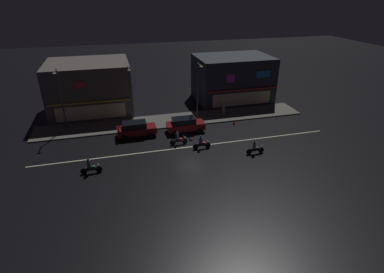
{
  "coord_description": "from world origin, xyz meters",
  "views": [
    {
      "loc": [
        -7.08,
        -27.66,
        14.94
      ],
      "look_at": [
        0.5,
        0.78,
        0.8
      ],
      "focal_mm": 28.76,
      "sensor_mm": 36.0,
      "label": 1
    }
  ],
  "objects": [
    {
      "name": "lane_divider_stripe",
      "position": [
        0.0,
        0.0,
        0.01
      ],
      "size": [
        31.53,
        0.16,
        0.01
      ],
      "primitive_type": "cube",
      "color": "beige",
      "rests_on": "ground"
    },
    {
      "name": "ground_plane",
      "position": [
        0.0,
        0.0,
        0.0
      ],
      "size": [
        140.0,
        140.0,
        0.0
      ],
      "primitive_type": "plane",
      "color": "black"
    },
    {
      "name": "storefront_left_block",
      "position": [
        -9.96,
        13.97,
        3.27
      ],
      "size": [
        10.36,
        8.93,
        6.55
      ],
      "color": "#56514C",
      "rests_on": "ground"
    },
    {
      "name": "parked_car_trailing",
      "position": [
        -5.06,
        4.21,
        0.87
      ],
      "size": [
        4.3,
        1.98,
        1.67
      ],
      "color": "maroon",
      "rests_on": "ground"
    },
    {
      "name": "storefront_center_block",
      "position": [
        9.96,
        13.37,
        3.19
      ],
      "size": [
        10.53,
        7.72,
        6.39
      ],
      "color": "#2D333D",
      "rests_on": "ground"
    },
    {
      "name": "pedestrian_on_sidewalk",
      "position": [
        6.59,
        7.62,
        1.0
      ],
      "size": [
        0.39,
        0.39,
        1.87
      ],
      "rotation": [
        0.0,
        0.0,
        4.51
      ],
      "color": "gray",
      "rests_on": "sidewalk_far"
    },
    {
      "name": "motorcycle_trailing_far",
      "position": [
        -9.8,
        -2.62,
        0.63
      ],
      "size": [
        1.9,
        0.6,
        1.52
      ],
      "rotation": [
        0.0,
        0.0,
        3.26
      ],
      "color": "black",
      "rests_on": "ground"
    },
    {
      "name": "streetlamp_mid",
      "position": [
        -5.12,
        7.68,
        4.24
      ],
      "size": [
        0.44,
        1.64,
        6.92
      ],
      "color": "#47494C",
      "rests_on": "sidewalk_far"
    },
    {
      "name": "sidewalk_far",
      "position": [
        0.0,
        7.44,
        0.07
      ],
      "size": [
        33.19,
        4.3,
        0.14
      ],
      "primitive_type": "cube",
      "color": "#5B5954",
      "rests_on": "ground"
    },
    {
      "name": "traffic_cone",
      "position": [
        6.79,
        4.38,
        0.28
      ],
      "size": [
        0.36,
        0.36,
        0.55
      ],
      "primitive_type": "cone",
      "color": "orange",
      "rests_on": "ground"
    },
    {
      "name": "parked_car_near_kerb",
      "position": [
        0.53,
        3.96,
        0.87
      ],
      "size": [
        4.3,
        1.98,
        1.67
      ],
      "color": "maroon",
      "rests_on": "ground"
    },
    {
      "name": "motorcycle_following",
      "position": [
        5.98,
        -3.06,
        0.63
      ],
      "size": [
        1.9,
        0.6,
        1.52
      ],
      "rotation": [
        0.0,
        0.0,
        3.14
      ],
      "color": "black",
      "rests_on": "ground"
    },
    {
      "name": "motorcycle_opposite_lane",
      "position": [
        1.11,
        -0.64,
        0.63
      ],
      "size": [
        1.9,
        0.6,
        1.52
      ],
      "rotation": [
        0.0,
        0.0,
        3.27
      ],
      "color": "black",
      "rests_on": "ground"
    },
    {
      "name": "streetlamp_west",
      "position": [
        -12.78,
        7.7,
        4.31
      ],
      "size": [
        0.44,
        1.64,
        7.07
      ],
      "color": "#47494C",
      "rests_on": "sidewalk_far"
    },
    {
      "name": "motorcycle_lead",
      "position": [
        -0.98,
        0.91,
        0.63
      ],
      "size": [
        1.9,
        0.6,
        1.52
      ],
      "rotation": [
        0.0,
        0.0,
        -0.12
      ],
      "color": "black",
      "rests_on": "ground"
    },
    {
      "name": "streetlamp_east",
      "position": [
        2.81,
        6.6,
        4.33
      ],
      "size": [
        0.44,
        1.64,
        7.1
      ],
      "color": "#47494C",
      "rests_on": "sidewalk_far"
    }
  ]
}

